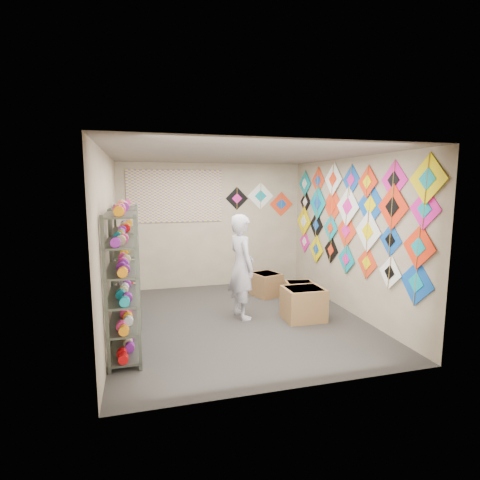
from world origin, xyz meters
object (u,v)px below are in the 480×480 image
object	(u,v)px
carton_a	(303,304)
carton_b	(300,293)
carton_c	(266,284)
shelf_rack_front	(124,284)
shelf_rack_back	(127,264)
shopkeeper	(242,267)

from	to	relation	value
carton_a	carton_b	world-z (taller)	carton_a
carton_b	carton_c	world-z (taller)	carton_c
shelf_rack_front	carton_b	world-z (taller)	shelf_rack_front
shelf_rack_back	carton_b	xyz separation A→B (m)	(3.11, 0.08, -0.74)
carton_c	carton_a	bearing A→B (deg)	-102.26
shelf_rack_front	carton_a	bearing A→B (deg)	11.32
carton_a	shelf_rack_front	bearing A→B (deg)	-167.82
shelf_rack_front	shelf_rack_back	world-z (taller)	same
shelf_rack_back	carton_c	xyz separation A→B (m)	(2.67, 0.73, -0.72)
carton_b	shelf_rack_front	bearing A→B (deg)	-144.93
shopkeeper	carton_a	world-z (taller)	shopkeeper
shelf_rack_back	carton_b	distance (m)	3.20
shopkeeper	carton_a	bearing A→B (deg)	-121.43
shelf_rack_back	carton_b	world-z (taller)	shelf_rack_back
shelf_rack_front	shelf_rack_back	xyz separation A→B (m)	(0.00, 1.30, 0.00)
carton_a	carton_b	distance (m)	0.87
carton_b	carton_c	xyz separation A→B (m)	(-0.44, 0.65, 0.03)
shelf_rack_front	shopkeeper	xyz separation A→B (m)	(1.86, 0.95, -0.07)
carton_c	shelf_rack_back	bearing A→B (deg)	177.13
shopkeeper	carton_a	size ratio (longest dim) A/B	2.70
shelf_rack_back	carton_c	distance (m)	2.86
shopkeeper	carton_b	xyz separation A→B (m)	(1.26, 0.43, -0.67)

